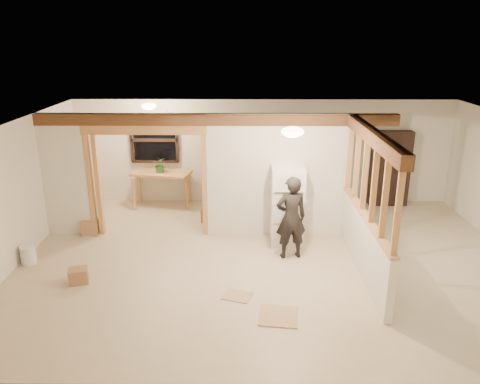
{
  "coord_description": "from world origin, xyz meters",
  "views": [
    {
      "loc": [
        -0.46,
        -7.74,
        3.91
      ],
      "look_at": [
        -0.53,
        0.4,
        1.18
      ],
      "focal_mm": 35.0,
      "sensor_mm": 36.0,
      "label": 1
    }
  ],
  "objects_px": {
    "work_table": "(162,189)",
    "shop_vac": "(80,204)",
    "bookshelf": "(390,168)",
    "woman": "(291,218)",
    "refrigerator": "(287,205)"
  },
  "relations": [
    {
      "from": "work_table",
      "to": "shop_vac",
      "type": "distance_m",
      "value": 1.91
    },
    {
      "from": "shop_vac",
      "to": "bookshelf",
      "type": "relative_size",
      "value": 0.3
    },
    {
      "from": "woman",
      "to": "work_table",
      "type": "height_order",
      "value": "woman"
    },
    {
      "from": "refrigerator",
      "to": "work_table",
      "type": "relative_size",
      "value": 1.13
    },
    {
      "from": "woman",
      "to": "work_table",
      "type": "distance_m",
      "value": 3.93
    },
    {
      "from": "work_table",
      "to": "bookshelf",
      "type": "distance_m",
      "value": 5.46
    },
    {
      "from": "refrigerator",
      "to": "shop_vac",
      "type": "height_order",
      "value": "refrigerator"
    },
    {
      "from": "woman",
      "to": "work_table",
      "type": "xyz_separation_m",
      "value": [
        -2.81,
        2.72,
        -0.35
      ]
    },
    {
      "from": "refrigerator",
      "to": "woman",
      "type": "height_order",
      "value": "woman"
    },
    {
      "from": "shop_vac",
      "to": "work_table",
      "type": "bearing_deg",
      "value": 20.09
    },
    {
      "from": "woman",
      "to": "bookshelf",
      "type": "bearing_deg",
      "value": -143.6
    },
    {
      "from": "shop_vac",
      "to": "bookshelf",
      "type": "height_order",
      "value": "bookshelf"
    },
    {
      "from": "work_table",
      "to": "shop_vac",
      "type": "height_order",
      "value": "work_table"
    },
    {
      "from": "woman",
      "to": "bookshelf",
      "type": "xyz_separation_m",
      "value": [
        2.63,
        2.89,
        0.12
      ]
    },
    {
      "from": "shop_vac",
      "to": "woman",
      "type": "bearing_deg",
      "value": -24.22
    }
  ]
}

